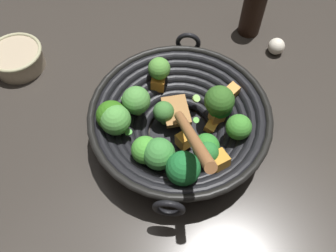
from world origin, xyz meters
TOP-DOWN VIEW (x-y plane):
  - ground_plane at (0.00, 0.00)m, footprint 4.00×4.00m
  - wok at (-0.00, 0.00)m, footprint 0.35×0.35m
  - soy_sauce_bottle at (0.13, -0.33)m, footprint 0.05×0.05m
  - prep_bowl at (0.37, 0.17)m, footprint 0.12×0.12m
  - garlic_bulb at (0.04, -0.33)m, footprint 0.04×0.04m

SIDE VIEW (x-z plane):
  - ground_plane at x=0.00m, z-range 0.00..0.00m
  - garlic_bulb at x=0.04m, z-range 0.00..0.04m
  - prep_bowl at x=0.37m, z-range 0.00..0.05m
  - wok at x=0.00m, z-range -0.05..0.17m
  - soy_sauce_bottle at x=0.13m, z-range -0.02..0.15m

